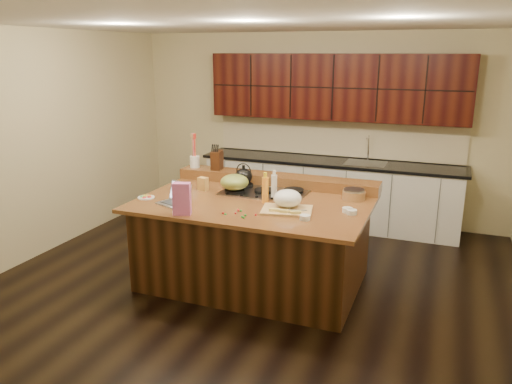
% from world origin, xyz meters
% --- Properties ---
extents(room, '(5.52, 5.02, 2.72)m').
position_xyz_m(room, '(0.00, 0.00, 1.35)').
color(room, black).
rests_on(room, ground).
extents(island, '(2.40, 1.60, 0.92)m').
position_xyz_m(island, '(0.00, 0.00, 0.46)').
color(island, black).
rests_on(island, ground).
extents(back_ledge, '(2.40, 0.30, 0.12)m').
position_xyz_m(back_ledge, '(0.00, 0.70, 0.98)').
color(back_ledge, black).
rests_on(back_ledge, island).
extents(cooktop, '(0.92, 0.52, 0.05)m').
position_xyz_m(cooktop, '(0.00, 0.30, 0.94)').
color(cooktop, gray).
rests_on(cooktop, island).
extents(back_counter, '(3.70, 0.66, 2.40)m').
position_xyz_m(back_counter, '(0.30, 2.23, 0.98)').
color(back_counter, silver).
rests_on(back_counter, ground).
extents(kettle, '(0.26, 0.26, 0.18)m').
position_xyz_m(kettle, '(-0.30, 0.43, 1.06)').
color(kettle, black).
rests_on(kettle, cooktop).
extents(green_bowl, '(0.35, 0.35, 0.17)m').
position_xyz_m(green_bowl, '(-0.30, 0.17, 1.05)').
color(green_bowl, olive).
rests_on(green_bowl, cooktop).
extents(laptop, '(0.38, 0.34, 0.22)m').
position_xyz_m(laptop, '(-0.71, -0.39, 0.98)').
color(laptop, '#B7B7BC').
rests_on(laptop, island).
extents(oil_bottle, '(0.07, 0.07, 0.27)m').
position_xyz_m(oil_bottle, '(0.13, -0.03, 1.06)').
color(oil_bottle, orange).
rests_on(oil_bottle, island).
extents(vinegar_bottle, '(0.07, 0.07, 0.25)m').
position_xyz_m(vinegar_bottle, '(0.16, 0.18, 1.04)').
color(vinegar_bottle, silver).
rests_on(vinegar_bottle, island).
extents(wooden_tray, '(0.55, 0.44, 0.20)m').
position_xyz_m(wooden_tray, '(0.42, -0.17, 1.01)').
color(wooden_tray, tan).
rests_on(wooden_tray, island).
extents(ramekin_a, '(0.10, 0.10, 0.04)m').
position_xyz_m(ramekin_a, '(0.67, -0.41, 0.94)').
color(ramekin_a, white).
rests_on(ramekin_a, island).
extents(ramekin_b, '(0.13, 0.13, 0.04)m').
position_xyz_m(ramekin_b, '(1.04, -0.08, 0.94)').
color(ramekin_b, white).
rests_on(ramekin_b, island).
extents(ramekin_c, '(0.11, 0.11, 0.04)m').
position_xyz_m(ramekin_c, '(0.99, -0.04, 0.94)').
color(ramekin_c, white).
rests_on(ramekin_c, island).
extents(strainer_bowl, '(0.26, 0.26, 0.09)m').
position_xyz_m(strainer_bowl, '(0.96, 0.43, 0.97)').
color(strainer_bowl, '#996B3F').
rests_on(strainer_bowl, island).
extents(kitchen_timer, '(0.09, 0.09, 0.07)m').
position_xyz_m(kitchen_timer, '(0.49, -0.31, 0.96)').
color(kitchen_timer, silver).
rests_on(kitchen_timer, island).
extents(pink_bag, '(0.19, 0.14, 0.31)m').
position_xyz_m(pink_bag, '(-0.47, -0.68, 1.08)').
color(pink_bag, '#CF61A7').
rests_on(pink_bag, island).
extents(candy_plate, '(0.24, 0.24, 0.01)m').
position_xyz_m(candy_plate, '(-1.11, -0.33, 0.93)').
color(candy_plate, white).
rests_on(candy_plate, island).
extents(package_box, '(0.12, 0.09, 0.15)m').
position_xyz_m(package_box, '(-0.68, 0.16, 0.99)').
color(package_box, gold).
rests_on(package_box, island).
extents(utensil_crock, '(0.15, 0.15, 0.14)m').
position_xyz_m(utensil_crock, '(-1.07, 0.70, 1.11)').
color(utensil_crock, white).
rests_on(utensil_crock, back_ledge).
extents(knife_block, '(0.14, 0.20, 0.23)m').
position_xyz_m(knife_block, '(-0.76, 0.70, 1.15)').
color(knife_block, black).
rests_on(knife_block, back_ledge).
extents(gumdrop_0, '(0.02, 0.02, 0.02)m').
position_xyz_m(gumdrop_0, '(-0.00, -0.48, 0.93)').
color(gumdrop_0, red).
rests_on(gumdrop_0, island).
extents(gumdrop_1, '(0.02, 0.02, 0.02)m').
position_xyz_m(gumdrop_1, '(0.12, -0.58, 0.93)').
color(gumdrop_1, '#198C26').
rests_on(gumdrop_1, island).
extents(gumdrop_2, '(0.02, 0.02, 0.02)m').
position_xyz_m(gumdrop_2, '(-0.01, -0.40, 0.93)').
color(gumdrop_2, red).
rests_on(gumdrop_2, island).
extents(gumdrop_3, '(0.02, 0.02, 0.02)m').
position_xyz_m(gumdrop_3, '(0.10, -0.56, 0.93)').
color(gumdrop_3, '#198C26').
rests_on(gumdrop_3, island).
extents(gumdrop_4, '(0.02, 0.02, 0.02)m').
position_xyz_m(gumdrop_4, '(-0.12, -0.53, 0.93)').
color(gumdrop_4, red).
rests_on(gumdrop_4, island).
extents(gumdrop_5, '(0.02, 0.02, 0.02)m').
position_xyz_m(gumdrop_5, '(-0.08, -0.55, 0.93)').
color(gumdrop_5, '#198C26').
rests_on(gumdrop_5, island).
extents(gumdrop_6, '(0.02, 0.02, 0.02)m').
position_xyz_m(gumdrop_6, '(-0.02, -0.38, 0.93)').
color(gumdrop_6, red).
rests_on(gumdrop_6, island).
extents(gumdrop_7, '(0.02, 0.02, 0.02)m').
position_xyz_m(gumdrop_7, '(0.02, -0.40, 0.93)').
color(gumdrop_7, '#198C26').
rests_on(gumdrop_7, island).
extents(gumdrop_8, '(0.02, 0.02, 0.02)m').
position_xyz_m(gumdrop_8, '(0.20, -0.46, 0.93)').
color(gumdrop_8, red).
rests_on(gumdrop_8, island).
extents(gumdrop_9, '(0.02, 0.02, 0.02)m').
position_xyz_m(gumdrop_9, '(0.11, -0.51, 0.93)').
color(gumdrop_9, '#198C26').
rests_on(gumdrop_9, island).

